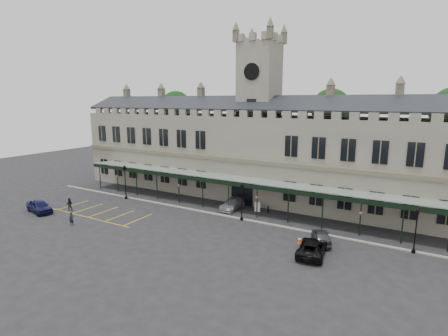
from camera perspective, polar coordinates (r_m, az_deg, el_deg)
The scene contains 21 objects.
ground at distance 39.77m, azimuth -4.42°, elevation -9.96°, with size 140.00×140.00×0.00m, color black.
station_building at distance 51.60m, azimuth 5.55°, elevation 2.33°, with size 60.00×10.36×17.30m.
clock_tower at distance 51.10m, azimuth 5.73°, elevation 9.73°, with size 5.60×5.60×24.80m.
canopy at distance 45.05m, azimuth 0.94°, elevation -4.19°, with size 50.00×4.10×4.30m.
kerb at distance 44.11m, azimuth -0.33°, elevation -7.70°, with size 60.00×0.40×0.12m, color gray.
parking_markings at distance 47.78m, azimuth -19.55°, elevation -6.95°, with size 16.00×6.00×0.01m, color gold, non-canonical shape.
tree_behind_left at distance 70.34m, azimuth -7.84°, elevation 9.78°, with size 6.00×6.00×16.00m.
tree_behind_mid at distance 57.04m, azimuth 17.01°, elevation 9.14°, with size 6.00×6.00×16.00m.
lamp_post_left at distance 52.63m, azimuth -15.85°, elevation -1.71°, with size 0.48×0.48×5.06m.
lamp_post_mid at distance 41.75m, azimuth 2.94°, elevation -4.88°, with size 0.45×0.45×4.71m.
lamp_post_right at distance 37.55m, azimuth 28.89°, elevation -8.28°, with size 0.43×0.43×4.55m.
traffic_cone at distance 36.77m, azimuth 12.27°, elevation -11.42°, with size 0.44×0.44×0.69m.
sign_board at distance 45.62m, azimuth 5.46°, elevation -6.36°, with size 0.75×0.19×1.29m.
bollard_left at distance 48.14m, azimuth 1.23°, elevation -5.64°, with size 0.15×0.15×0.84m, color black.
bollard_right at distance 45.27m, azimuth 7.22°, elevation -6.76°, with size 0.16×0.16×0.92m, color black.
car_left_a at distance 51.02m, azimuth -27.93°, elevation -5.54°, with size 1.90×4.72×1.61m, color #0C1038.
car_taxi at distance 46.64m, azimuth 1.43°, elevation -5.81°, with size 2.01×4.94×1.43m, color #9B9DA2.
car_van at distance 34.37m, azimuth 14.21°, elevation -12.48°, with size 2.37×5.14×1.43m, color black.
car_right_a at distance 37.23m, azimuth 15.60°, elevation -10.68°, with size 1.68×4.16×1.42m, color #383A40.
person_a at distance 44.20m, azimuth -23.65°, elevation -7.64°, with size 0.57×0.37×1.56m, color black.
person_b at distance 50.09m, azimuth -23.94°, elevation -5.43°, with size 0.83×0.64×1.70m, color black.
Camera 1 is at (21.24, -30.47, 14.23)m, focal length 28.00 mm.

